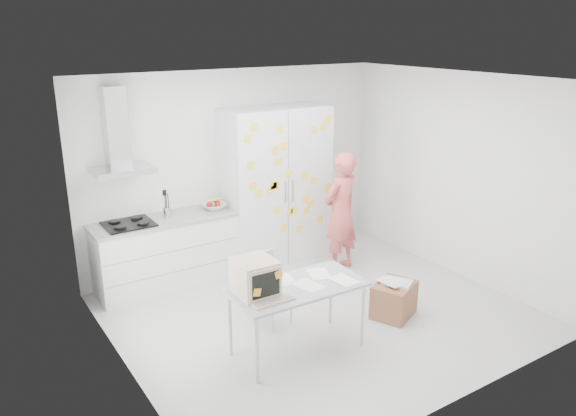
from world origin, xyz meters
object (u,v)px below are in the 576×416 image
desk (272,283)px  cardboard_box (394,299)px  person (341,212)px  chair (268,284)px

desk → cardboard_box: (1.64, -0.04, -0.62)m
desk → cardboard_box: 1.75m
desk → person: bearing=36.6°
chair → cardboard_box: chair is taller
desk → chair: bearing=63.1°
person → chair: size_ratio=2.01×
person → desk: bearing=21.7°
person → chair: 1.78m
desk → chair: (0.35, 0.64, -0.36)m
person → desk: size_ratio=1.19×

